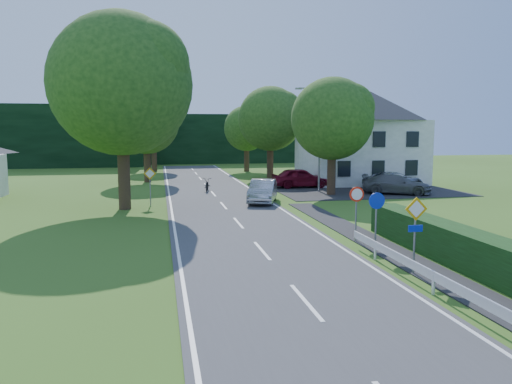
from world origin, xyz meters
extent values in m
cube|color=#3D3D3F|center=(0.00, 20.00, 0.02)|extent=(7.00, 80.00, 0.04)
cube|color=black|center=(12.00, 33.00, 0.02)|extent=(14.00, 16.00, 0.04)
cube|color=white|center=(-3.25, 20.00, 0.04)|extent=(0.12, 80.00, 0.01)
cube|color=white|center=(3.25, 20.00, 0.04)|extent=(0.12, 80.00, 0.01)
cube|color=black|center=(8.00, 66.00, 3.50)|extent=(30.00, 5.00, 7.00)
cube|color=silver|center=(14.00, 36.00, 2.80)|extent=(10.00, 8.00, 5.60)
pyramid|color=#29292F|center=(14.00, 36.00, 7.10)|extent=(10.60, 8.40, 3.00)
cylinder|color=gray|center=(8.20, 30.00, 4.00)|extent=(0.16, 0.16, 8.00)
cylinder|color=gray|center=(7.40, 30.00, 7.90)|extent=(1.70, 0.10, 0.10)
cube|color=gray|center=(6.50, 30.00, 7.85)|extent=(0.50, 0.18, 0.12)
cylinder|color=gray|center=(4.30, 8.00, 1.20)|extent=(0.07, 0.07, 2.40)
cube|color=orange|center=(4.30, 7.97, 2.20)|extent=(0.78, 0.04, 0.78)
cube|color=white|center=(4.30, 7.97, 2.20)|extent=(0.57, 0.05, 0.57)
cube|color=#0C28B6|center=(4.30, 7.97, 1.55)|extent=(0.50, 0.04, 0.22)
cylinder|color=gray|center=(4.30, 11.00, 1.10)|extent=(0.07, 0.07, 2.20)
cylinder|color=#0C28B6|center=(4.30, 10.97, 2.05)|extent=(0.64, 0.04, 0.64)
cylinder|color=gray|center=(4.30, 13.00, 1.10)|extent=(0.07, 0.07, 2.20)
cylinder|color=red|center=(4.30, 12.97, 2.05)|extent=(0.64, 0.04, 0.64)
cylinder|color=white|center=(4.30, 12.95, 2.05)|extent=(0.48, 0.04, 0.48)
cylinder|color=gray|center=(-4.50, 25.00, 1.10)|extent=(0.07, 0.07, 2.20)
cube|color=orange|center=(-4.50, 24.97, 2.05)|extent=(0.78, 0.04, 0.78)
cube|color=white|center=(-4.50, 24.97, 2.05)|extent=(0.57, 0.05, 0.57)
imported|color=#AFAFB4|center=(2.70, 24.90, 0.79)|extent=(2.86, 4.79, 1.49)
imported|color=black|center=(-0.29, 31.67, 0.58)|extent=(1.03, 2.15, 1.08)
imported|color=maroon|center=(7.51, 32.82, 0.85)|extent=(4.74, 1.92, 1.61)
imported|color=#A8A9AD|center=(11.90, 37.00, 0.80)|extent=(4.69, 1.87, 1.52)
imported|color=#55565A|center=(13.35, 27.35, 0.76)|extent=(5.34, 4.09, 1.44)
imported|color=#97989E|center=(14.56, 30.23, 0.74)|extent=(5.47, 3.65, 1.40)
imported|color=#BD330F|center=(11.28, 33.70, 1.03)|extent=(2.29, 2.33, 1.97)
camera|label=1|loc=(-3.87, -6.78, 4.74)|focal=35.00mm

